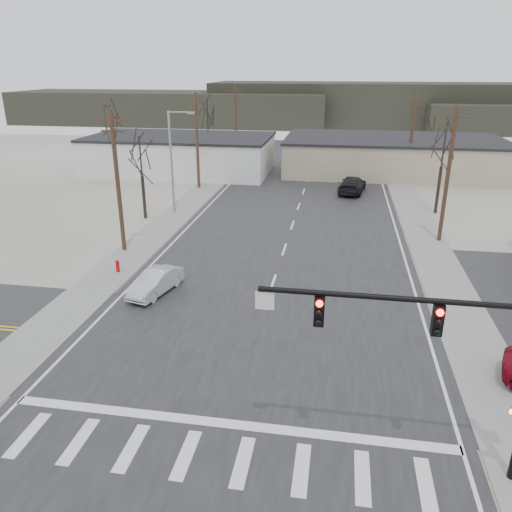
% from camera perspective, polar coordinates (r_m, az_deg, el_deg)
% --- Properties ---
extents(ground, '(140.00, 140.00, 0.00)m').
position_cam_1_polar(ground, '(24.00, -0.66, -10.84)').
color(ground, beige).
rests_on(ground, ground).
extents(main_road, '(18.00, 110.00, 0.05)m').
position_cam_1_polar(main_road, '(37.44, 3.42, 1.26)').
color(main_road, black).
rests_on(main_road, ground).
extents(cross_road, '(90.00, 10.00, 0.04)m').
position_cam_1_polar(cross_road, '(23.99, -0.66, -10.80)').
color(cross_road, black).
rests_on(cross_road, ground).
extents(sidewalk_left, '(3.00, 90.00, 0.06)m').
position_cam_1_polar(sidewalk_left, '(44.35, -9.62, 4.18)').
color(sidewalk_left, gray).
rests_on(sidewalk_left, ground).
extents(sidewalk_right, '(3.00, 90.00, 0.06)m').
position_cam_1_polar(sidewalk_right, '(42.56, 18.54, 2.64)').
color(sidewalk_right, gray).
rests_on(sidewalk_right, ground).
extents(traffic_signal_mast, '(8.95, 0.43, 7.20)m').
position_cam_1_polar(traffic_signal_mast, '(16.54, 23.42, -9.83)').
color(traffic_signal_mast, black).
rests_on(traffic_signal_mast, ground).
extents(fire_hydrant, '(0.24, 0.24, 0.87)m').
position_cam_1_polar(fire_hydrant, '(33.59, -15.54, -1.10)').
color(fire_hydrant, '#A50C0C').
rests_on(fire_hydrant, ground).
extents(building_left_far, '(22.30, 12.30, 4.50)m').
position_cam_1_polar(building_left_far, '(64.03, -8.59, 11.46)').
color(building_left_far, silver).
rests_on(building_left_far, ground).
extents(building_right_far, '(26.30, 14.30, 4.30)m').
position_cam_1_polar(building_right_far, '(65.21, 15.33, 11.04)').
color(building_right_far, '#B4A989').
rests_on(building_right_far, ground).
extents(upole_left_b, '(2.20, 0.30, 10.00)m').
position_cam_1_polar(upole_left_b, '(36.22, -15.56, 8.41)').
color(upole_left_b, '#432E1F').
rests_on(upole_left_b, ground).
extents(upole_left_c, '(2.20, 0.30, 10.00)m').
position_cam_1_polar(upole_left_c, '(54.72, -6.76, 13.08)').
color(upole_left_c, '#432E1F').
rests_on(upole_left_c, ground).
extents(upole_left_d, '(2.20, 0.30, 10.00)m').
position_cam_1_polar(upole_left_d, '(74.00, -2.36, 15.26)').
color(upole_left_d, '#432E1F').
rests_on(upole_left_d, ground).
extents(upole_right_a, '(2.20, 0.30, 10.00)m').
position_cam_1_polar(upole_right_a, '(39.55, 21.10, 8.80)').
color(upole_right_a, '#432E1F').
rests_on(upole_right_a, ground).
extents(upole_right_b, '(2.20, 0.30, 10.00)m').
position_cam_1_polar(upole_right_b, '(61.01, 17.37, 13.11)').
color(upole_right_b, '#432E1F').
rests_on(upole_right_b, ground).
extents(streetlight_main, '(2.40, 0.25, 9.00)m').
position_cam_1_polar(streetlight_main, '(45.10, -9.43, 11.09)').
color(streetlight_main, gray).
rests_on(streetlight_main, ground).
extents(tree_left_near, '(3.30, 3.30, 7.35)m').
position_cam_1_polar(tree_left_near, '(44.01, -13.04, 10.78)').
color(tree_left_near, black).
rests_on(tree_left_near, ground).
extents(tree_right_mid, '(3.74, 3.74, 8.33)m').
position_cam_1_polar(tree_right_mid, '(47.36, 20.68, 11.55)').
color(tree_right_mid, black).
rests_on(tree_right_mid, ground).
extents(tree_left_far, '(3.96, 3.96, 8.82)m').
position_cam_1_polar(tree_left_far, '(68.66, -5.56, 15.62)').
color(tree_left_far, black).
rests_on(tree_left_far, ground).
extents(tree_right_far, '(3.52, 3.52, 7.84)m').
position_cam_1_polar(tree_right_far, '(73.27, 19.07, 14.39)').
color(tree_right_far, black).
rests_on(tree_right_far, ground).
extents(tree_left_mid, '(3.96, 3.96, 8.82)m').
position_cam_1_polar(tree_left_mid, '(60.17, -16.22, 14.15)').
color(tree_left_mid, black).
rests_on(tree_left_mid, ground).
extents(hill_left, '(70.00, 18.00, 7.00)m').
position_cam_1_polar(hill_left, '(118.88, -9.81, 16.34)').
color(hill_left, '#333026').
rests_on(hill_left, ground).
extents(hill_center, '(80.00, 18.00, 9.00)m').
position_cam_1_polar(hill_center, '(116.88, 15.79, 16.29)').
color(hill_center, '#333026').
rests_on(hill_center, ground).
extents(sedan_crossing, '(2.43, 4.37, 1.36)m').
position_cam_1_polar(sedan_crossing, '(29.91, -11.44, -2.95)').
color(sedan_crossing, '#B0B5BC').
rests_on(sedan_crossing, main_road).
extents(car_far_a, '(3.26, 6.16, 1.70)m').
position_cam_1_polar(car_far_a, '(53.80, 10.94, 8.02)').
color(car_far_a, black).
rests_on(car_far_a, main_road).
extents(car_far_b, '(1.69, 4.04, 1.37)m').
position_cam_1_polar(car_far_b, '(71.96, 5.12, 11.41)').
color(car_far_b, black).
rests_on(car_far_b, main_road).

